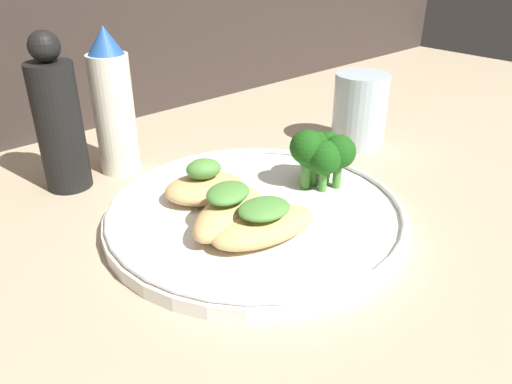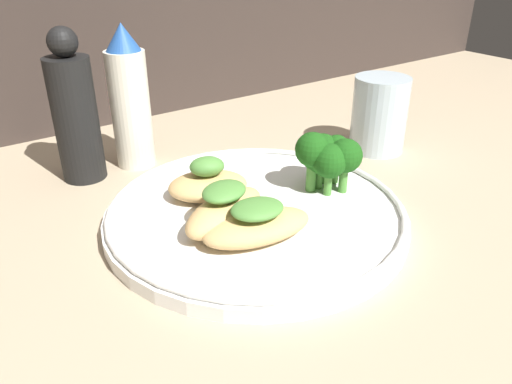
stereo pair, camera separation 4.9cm
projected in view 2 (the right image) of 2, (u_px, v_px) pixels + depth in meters
The scene contains 9 objects.
ground_plane at pixel (256, 226), 51.04cm from camera, with size 180.00×180.00×1.00cm, color tan.
plate at pixel (256, 213), 50.35cm from camera, with size 30.22×30.22×2.00cm.
grilled_meat_front at pixel (257, 224), 44.65cm from camera, with size 11.09×6.68×3.80cm.
grilled_meat_middle at pixel (225, 209), 46.59cm from camera, with size 11.01×7.68×4.34cm.
grilled_meat_back at pixel (208, 183), 51.95cm from camera, with size 9.88×8.58×4.46cm.
broccoli_bunch at pixel (326, 155), 52.43cm from camera, with size 6.70×6.76×6.61cm.
sauce_bottle at pixel (130, 101), 59.67cm from camera, with size 4.73×4.73×17.25cm.
pepper_grinder at pixel (75, 114), 56.41cm from camera, with size 5.01×5.01×17.52cm.
drinking_glass at pixel (379, 114), 65.42cm from camera, with size 7.18×7.18×9.84cm.
Camera 2 is at (-25.44, -35.41, 26.25)cm, focal length 35.00 mm.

